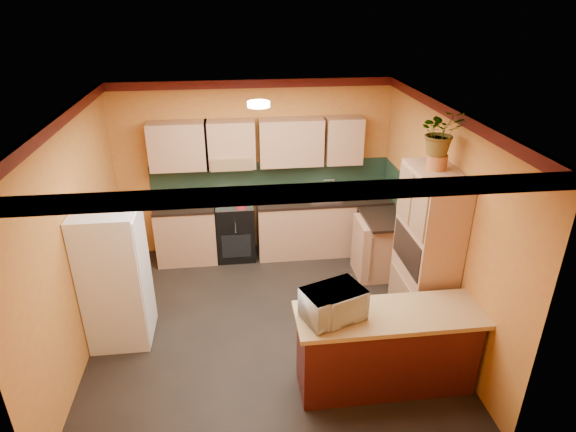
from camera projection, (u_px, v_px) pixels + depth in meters
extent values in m
plane|color=black|center=(267.00, 323.00, 6.13)|extent=(4.20, 4.20, 0.00)
cube|color=white|center=(262.00, 113.00, 4.98)|extent=(4.20, 4.20, 0.04)
cube|color=#C86535|center=(254.00, 168.00, 7.44)|extent=(4.20, 0.04, 2.70)
cube|color=#C86535|center=(286.00, 351.00, 3.67)|extent=(4.20, 0.04, 2.70)
cube|color=#C86535|center=(76.00, 239.00, 5.33)|extent=(0.04, 4.20, 2.70)
cube|color=#C86535|center=(439.00, 219.00, 5.79)|extent=(0.04, 4.20, 2.70)
cube|color=#1B3121|center=(271.00, 178.00, 7.53)|extent=(3.70, 0.02, 0.53)
cube|color=#1B3121|center=(398.00, 189.00, 7.11)|extent=(0.02, 1.40, 0.53)
cube|color=tan|center=(261.00, 143.00, 7.11)|extent=(3.10, 0.34, 0.70)
cylinder|color=white|center=(259.00, 104.00, 5.54)|extent=(0.26, 0.26, 0.06)
cube|color=tan|center=(275.00, 228.00, 7.59)|extent=(3.65, 0.60, 0.88)
cube|color=black|center=(275.00, 202.00, 7.40)|extent=(3.65, 0.62, 0.04)
cube|color=black|center=(236.00, 230.00, 7.52)|extent=(0.58, 0.58, 0.91)
cube|color=silver|center=(325.00, 197.00, 7.47)|extent=(0.48, 0.40, 0.03)
cube|color=tan|center=(383.00, 247.00, 7.04)|extent=(0.60, 0.80, 0.88)
cube|color=black|center=(386.00, 219.00, 6.84)|extent=(0.62, 0.80, 0.04)
cube|color=white|center=(115.00, 277.00, 5.55)|extent=(0.68, 0.66, 1.70)
cube|color=tan|center=(426.00, 255.00, 5.60)|extent=(0.48, 0.90, 2.10)
cylinder|color=#A85728|center=(437.00, 162.00, 5.17)|extent=(0.22, 0.22, 0.16)
imported|color=tan|center=(441.00, 132.00, 5.03)|extent=(0.47, 0.42, 0.50)
cube|color=#501A12|center=(386.00, 351.00, 5.01)|extent=(1.80, 0.55, 0.88)
cube|color=tan|center=(390.00, 315.00, 4.81)|extent=(1.90, 0.65, 0.05)
imported|color=white|center=(333.00, 304.00, 4.67)|extent=(0.68, 0.57, 0.32)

